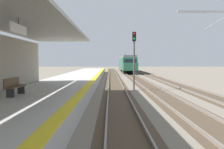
# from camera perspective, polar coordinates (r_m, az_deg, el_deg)

# --- Properties ---
(station_platform) EXTENTS (5.00, 80.00, 0.91)m
(station_platform) POSITION_cam_1_polar(r_m,az_deg,el_deg) (13.71, -16.79, -5.58)
(station_platform) COLOR #B7B5AD
(station_platform) RESTS_ON ground
(track_pair_nearest_platform) EXTENTS (2.34, 120.00, 0.16)m
(track_pair_nearest_platform) POSITION_cam_1_polar(r_m,az_deg,el_deg) (17.19, 1.40, -4.96)
(track_pair_nearest_platform) COLOR #4C3D2D
(track_pair_nearest_platform) RESTS_ON ground
(track_pair_middle) EXTENTS (2.34, 120.00, 0.16)m
(track_pair_middle) POSITION_cam_1_polar(r_m,az_deg,el_deg) (17.64, 12.54, -4.83)
(track_pair_middle) COLOR #4C3D2D
(track_pair_middle) RESTS_ON ground
(track_pair_far_side) EXTENTS (2.34, 120.00, 0.16)m
(track_pair_far_side) POSITION_cam_1_polar(r_m,az_deg,el_deg) (18.70, 22.78, -4.55)
(track_pair_far_side) COLOR #4C3D2D
(track_pair_far_side) RESTS_ON ground
(approaching_train) EXTENTS (2.93, 19.60, 4.76)m
(approaching_train) POSITION_cam_1_polar(r_m,az_deg,el_deg) (50.59, 3.97, 3.04)
(approaching_train) COLOR #286647
(approaching_train) RESTS_ON ground
(rail_signal_post) EXTENTS (0.32, 0.34, 5.20)m
(rail_signal_post) POSITION_cam_1_polar(r_m,az_deg,el_deg) (19.19, 5.93, 5.32)
(rail_signal_post) COLOR #4C4C4C
(rail_signal_post) RESTS_ON ground
(platform_bench) EXTENTS (0.45, 1.60, 0.88)m
(platform_bench) POSITION_cam_1_polar(r_m,az_deg,el_deg) (11.54, -24.69, -2.81)
(platform_bench) COLOR brown
(platform_bench) RESTS_ON station_platform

